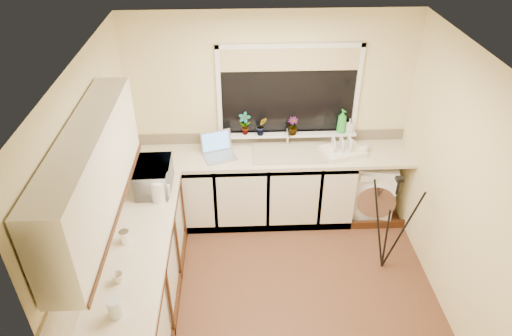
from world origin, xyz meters
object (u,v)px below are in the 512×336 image
(kettle, at_px, (159,190))
(steel_jar, at_px, (125,237))
(glass_jug, at_px, (115,308))
(plant_b, at_px, (262,126))
(dish_rack, at_px, (342,152))
(laptop, at_px, (218,150))
(cup_back, at_px, (364,148))
(cup_left, at_px, (118,278))
(plant_c, at_px, (293,126))
(tripod, at_px, (390,225))
(soap_bottle_green, at_px, (342,121))
(microwave, at_px, (154,177))
(soap_bottle_clear, at_px, (349,126))
(plant_a, at_px, (245,124))
(washing_machine, at_px, (370,187))

(kettle, distance_m, steel_jar, 0.65)
(glass_jug, relative_size, plant_b, 0.69)
(dish_rack, bearing_deg, laptop, 160.17)
(steel_jar, xyz_separation_m, cup_back, (2.45, 1.41, -0.02))
(cup_left, bearing_deg, plant_c, 52.01)
(tripod, height_order, plant_c, plant_c)
(soap_bottle_green, bearing_deg, steel_jar, -143.73)
(microwave, bearing_deg, plant_c, -62.88)
(tripod, bearing_deg, plant_c, 127.38)
(soap_bottle_green, distance_m, cup_left, 3.02)
(steel_jar, relative_size, cup_left, 1.32)
(tripod, bearing_deg, microwave, 170.57)
(glass_jug, xyz_separation_m, cup_back, (2.36, 2.20, -0.03))
(plant_c, relative_size, soap_bottle_clear, 1.26)
(laptop, bearing_deg, plant_c, -5.66)
(steel_jar, height_order, cup_back, steel_jar)
(plant_a, bearing_deg, tripod, -37.99)
(kettle, distance_m, dish_rack, 2.11)
(tripod, distance_m, plant_b, 1.78)
(dish_rack, relative_size, soap_bottle_clear, 2.67)
(microwave, bearing_deg, cup_back, -76.06)
(kettle, relative_size, soap_bottle_green, 0.77)
(plant_b, height_order, soap_bottle_clear, plant_b)
(laptop, height_order, tripod, tripod)
(laptop, distance_m, cup_left, 2.02)
(washing_machine, distance_m, soap_bottle_green, 0.92)
(cup_left, bearing_deg, laptop, 68.26)
(laptop, height_order, steel_jar, laptop)
(steel_jar, xyz_separation_m, soap_bottle_green, (2.21, 1.62, 0.23))
(soap_bottle_clear, bearing_deg, laptop, -172.89)
(laptop, distance_m, soap_bottle_clear, 1.54)
(plant_c, bearing_deg, tripod, -50.75)
(soap_bottle_green, bearing_deg, glass_jug, -131.43)
(laptop, bearing_deg, microwave, -152.80)
(glass_jug, distance_m, plant_c, 2.85)
(plant_b, bearing_deg, soap_bottle_green, 1.55)
(tripod, xyz_separation_m, microwave, (-2.39, 0.32, 0.45))
(laptop, xyz_separation_m, dish_rack, (1.41, -0.05, -0.03))
(kettle, xyz_separation_m, glass_jug, (-0.14, -1.40, -0.03))
(laptop, distance_m, plant_c, 0.89)
(laptop, xyz_separation_m, plant_a, (0.31, 0.20, 0.22))
(laptop, height_order, plant_c, plant_c)
(plant_a, xyz_separation_m, plant_c, (0.55, -0.03, -0.03))
(steel_jar, bearing_deg, dish_rack, 32.04)
(steel_jar, xyz_separation_m, plant_b, (1.28, 1.60, 0.20))
(washing_machine, bearing_deg, cup_back, -159.83)
(kettle, bearing_deg, dish_rack, 21.13)
(washing_machine, relative_size, cup_left, 8.38)
(microwave, xyz_separation_m, cup_back, (2.29, 0.61, -0.09))
(tripod, height_order, microwave, microwave)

